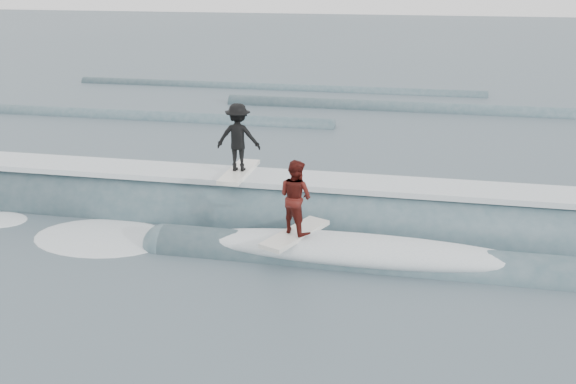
# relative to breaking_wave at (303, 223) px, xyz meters

# --- Properties ---
(ground) EXTENTS (160.00, 160.00, 0.00)m
(ground) POSITION_rel_breaking_wave_xyz_m (-0.25, -3.56, -0.04)
(ground) COLOR #425460
(ground) RESTS_ON ground
(breaking_wave) EXTENTS (23.61, 3.86, 2.16)m
(breaking_wave) POSITION_rel_breaking_wave_xyz_m (0.00, 0.00, 0.00)
(breaking_wave) COLOR #38545F
(breaking_wave) RESTS_ON ground
(surfer_black) EXTENTS (1.15, 2.01, 1.82)m
(surfer_black) POSITION_rel_breaking_wave_xyz_m (-1.73, 0.31, 1.99)
(surfer_black) COLOR white
(surfer_black) RESTS_ON ground
(surfer_red) EXTENTS (1.30, 2.05, 1.75)m
(surfer_red) POSITION_rel_breaking_wave_xyz_m (0.16, -1.89, 1.29)
(surfer_red) COLOR silver
(surfer_red) RESTS_ON ground
(whitewater) EXTENTS (15.33, 7.98, 0.10)m
(whitewater) POSITION_rel_breaking_wave_xyz_m (-1.32, -4.64, -0.04)
(whitewater) COLOR white
(whitewater) RESTS_ON ground
(far_swells) EXTENTS (38.42, 8.65, 0.80)m
(far_swells) POSITION_rel_breaking_wave_xyz_m (-2.95, 14.09, -0.04)
(far_swells) COLOR #38545F
(far_swells) RESTS_ON ground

